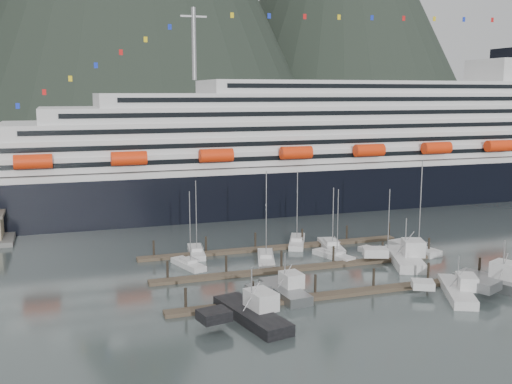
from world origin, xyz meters
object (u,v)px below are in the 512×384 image
at_px(sailboat_g, 297,242).
at_px(sailboat_f, 331,247).
at_px(sailboat_c, 333,256).
at_px(trawler_d, 502,283).
at_px(sailboat_b, 266,259).
at_px(trawler_c, 456,290).
at_px(sailboat_h, 414,249).
at_px(trawler_b, 284,290).
at_px(sailboat_e, 196,252).
at_px(trawler_a, 251,313).
at_px(sailboat_d, 383,254).
at_px(sailboat_a, 188,264).
at_px(cruise_ship, 350,154).
at_px(trawler_e, 404,257).

bearing_deg(sailboat_g, sailboat_f, -113.29).
height_order(sailboat_c, trawler_d, sailboat_c).
distance_m(sailboat_b, trawler_c, 30.78).
bearing_deg(trawler_d, sailboat_g, 3.21).
xyz_separation_m(sailboat_b, sailboat_h, (26.80, -2.21, 0.03)).
relative_size(trawler_b, trawler_d, 0.77).
distance_m(sailboat_e, trawler_a, 31.70).
relative_size(sailboat_g, trawler_c, 1.15).
bearing_deg(sailboat_c, sailboat_f, -40.96).
bearing_deg(sailboat_h, sailboat_d, 88.80).
distance_m(sailboat_a, sailboat_e, 7.47).
height_order(sailboat_h, trawler_d, sailboat_h).
xyz_separation_m(sailboat_e, sailboat_g, (19.07, 0.97, 0.01)).
height_order(sailboat_c, sailboat_h, sailboat_h).
distance_m(cruise_ship, sailboat_g, 48.91).
relative_size(sailboat_f, trawler_e, 0.88).
bearing_deg(sailboat_c, sailboat_a, 64.41).
relative_size(sailboat_e, trawler_c, 1.09).
distance_m(trawler_d, trawler_e, 17.00).
xyz_separation_m(sailboat_b, trawler_d, (26.66, -24.21, 0.54)).
distance_m(sailboat_d, sailboat_g, 16.25).
relative_size(sailboat_a, trawler_a, 0.91).
distance_m(sailboat_c, sailboat_h, 15.38).
height_order(trawler_d, trawler_e, trawler_e).
height_order(sailboat_b, sailboat_e, sailboat_b).
bearing_deg(trawler_a, sailboat_c, -56.74).
distance_m(sailboat_a, trawler_c, 40.56).
relative_size(sailboat_c, trawler_c, 0.99).
xyz_separation_m(sailboat_a, trawler_e, (33.76, -9.07, 0.60)).
bearing_deg(trawler_e, sailboat_e, 82.98).
xyz_separation_m(sailboat_g, trawler_d, (17.55, -32.94, 0.55)).
xyz_separation_m(sailboat_a, trawler_b, (9.52, -17.66, 0.46)).
bearing_deg(sailboat_f, sailboat_a, 107.72).
distance_m(cruise_ship, sailboat_h, 50.82).
xyz_separation_m(sailboat_b, trawler_e, (20.94, -8.21, 0.57)).
bearing_deg(trawler_d, sailboat_b, 22.92).
height_order(cruise_ship, sailboat_c, cruise_ship).
height_order(sailboat_h, trawler_c, sailboat_h).
bearing_deg(sailboat_c, trawler_b, 116.15).
bearing_deg(sailboat_g, sailboat_c, -142.74).
relative_size(sailboat_a, sailboat_g, 0.90).
height_order(cruise_ship, sailboat_e, cruise_ship).
distance_m(sailboat_h, trawler_e, 8.41).
relative_size(sailboat_e, sailboat_f, 1.14).
height_order(sailboat_g, trawler_a, sailboat_g).
height_order(sailboat_e, trawler_d, sailboat_e).
relative_size(sailboat_b, sailboat_c, 1.28).
relative_size(sailboat_d, trawler_c, 0.98).
bearing_deg(trawler_b, trawler_a, 130.03).
relative_size(cruise_ship, sailboat_c, 17.25).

